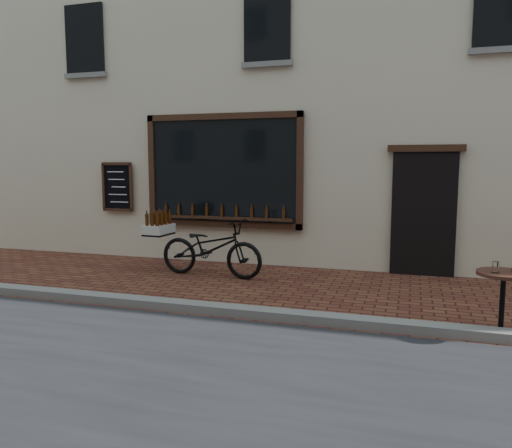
% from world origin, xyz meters
% --- Properties ---
extents(ground, '(90.00, 90.00, 0.00)m').
position_xyz_m(ground, '(0.00, 0.00, 0.00)').
color(ground, '#4E2119').
rests_on(ground, ground).
extents(kerb, '(90.00, 0.25, 0.12)m').
position_xyz_m(kerb, '(0.00, 0.20, 0.06)').
color(kerb, slate).
rests_on(kerb, ground).
extents(shop_building, '(28.00, 6.20, 10.00)m').
position_xyz_m(shop_building, '(0.00, 6.50, 5.00)').
color(shop_building, beige).
rests_on(shop_building, ground).
extents(cargo_bicycle, '(2.27, 0.81, 1.09)m').
position_xyz_m(cargo_bicycle, '(-1.71, 2.24, 0.52)').
color(cargo_bicycle, black).
rests_on(cargo_bicycle, ground).
extents(bistro_table, '(0.60, 0.60, 1.02)m').
position_xyz_m(bistro_table, '(2.73, 0.35, 0.55)').
color(bistro_table, black).
rests_on(bistro_table, ground).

